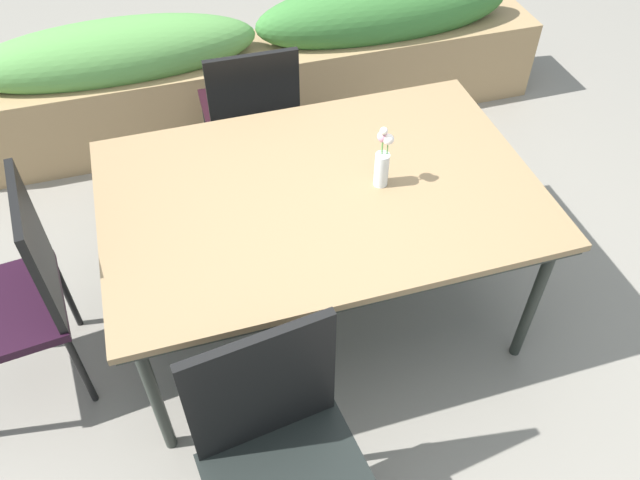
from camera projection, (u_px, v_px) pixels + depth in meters
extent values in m
plane|color=gray|center=(335.00, 313.00, 3.01)|extent=(12.00, 12.00, 0.00)
cube|color=#8C704C|center=(320.00, 192.00, 2.50)|extent=(1.69, 1.13, 0.03)
cube|color=#232823|center=(320.00, 197.00, 2.52)|extent=(1.66, 1.11, 0.02)
cylinder|color=#232823|center=(155.00, 397.00, 2.30)|extent=(0.05, 0.05, 0.72)
cylinder|color=#232823|center=(533.00, 301.00, 2.60)|extent=(0.05, 0.05, 0.72)
cylinder|color=#232823|center=(131.00, 218.00, 2.94)|extent=(0.05, 0.05, 0.72)
cylinder|color=#232823|center=(437.00, 158.00, 3.24)|extent=(0.05, 0.05, 0.72)
cube|color=black|center=(262.00, 389.00, 1.93)|extent=(0.47, 0.09, 0.53)
cylinder|color=black|center=(330.00, 438.00, 2.35)|extent=(0.03, 0.03, 0.42)
cube|color=black|center=(249.00, 110.00, 3.33)|extent=(0.47, 0.47, 0.04)
cube|color=black|center=(254.00, 96.00, 3.03)|extent=(0.44, 0.04, 0.43)
cylinder|color=black|center=(208.00, 131.00, 3.61)|extent=(0.03, 0.03, 0.47)
cylinder|color=black|center=(281.00, 119.00, 3.69)|extent=(0.03, 0.03, 0.47)
cylinder|color=black|center=(221.00, 178.00, 3.33)|extent=(0.03, 0.03, 0.47)
cylinder|color=black|center=(299.00, 164.00, 3.41)|extent=(0.03, 0.03, 0.47)
cube|color=black|center=(0.00, 311.00, 2.45)|extent=(0.51, 0.51, 0.04)
cube|color=black|center=(37.00, 248.00, 2.32)|extent=(0.08, 0.44, 0.50)
cylinder|color=black|center=(81.00, 370.00, 2.54)|extent=(0.03, 0.03, 0.45)
cylinder|color=black|center=(67.00, 293.00, 2.81)|extent=(0.03, 0.03, 0.45)
cylinder|color=silver|center=(381.00, 170.00, 2.46)|extent=(0.06, 0.06, 0.15)
cylinder|color=#569347|center=(382.00, 147.00, 2.39)|extent=(0.01, 0.00, 0.15)
sphere|color=white|center=(384.00, 131.00, 2.33)|extent=(0.03, 0.03, 0.03)
cylinder|color=#569347|center=(382.00, 149.00, 2.41)|extent=(0.01, 0.01, 0.11)
sphere|color=pink|center=(383.00, 137.00, 2.37)|extent=(0.04, 0.04, 0.04)
cylinder|color=#569347|center=(387.00, 151.00, 2.40)|extent=(0.01, 0.00, 0.11)
sphere|color=white|center=(388.00, 139.00, 2.36)|extent=(0.04, 0.04, 0.04)
cube|color=#9E7F56|center=(259.00, 86.00, 3.90)|extent=(3.49, 0.46, 0.50)
ellipsoid|color=#569347|center=(115.00, 53.00, 3.49)|extent=(1.57, 0.41, 0.36)
ellipsoid|color=#387233|center=(384.00, 11.00, 3.79)|extent=(1.57, 0.41, 0.40)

